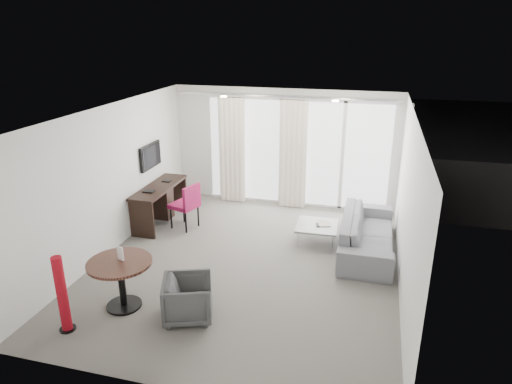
% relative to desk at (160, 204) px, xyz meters
% --- Properties ---
extents(floor, '(5.00, 6.00, 0.00)m').
position_rel_desk_xyz_m(floor, '(2.22, -1.25, -0.39)').
color(floor, '#656059').
rests_on(floor, ground).
extents(ceiling, '(5.00, 6.00, 0.00)m').
position_rel_desk_xyz_m(ceiling, '(2.22, -1.25, 2.21)').
color(ceiling, white).
rests_on(ceiling, ground).
extents(wall_left, '(0.00, 6.00, 2.60)m').
position_rel_desk_xyz_m(wall_left, '(-0.28, -1.25, 0.91)').
color(wall_left, silver).
rests_on(wall_left, ground).
extents(wall_right, '(0.00, 6.00, 2.60)m').
position_rel_desk_xyz_m(wall_right, '(4.72, -1.25, 0.91)').
color(wall_right, silver).
rests_on(wall_right, ground).
extents(wall_front, '(5.00, 0.00, 2.60)m').
position_rel_desk_xyz_m(wall_front, '(2.22, -4.25, 0.91)').
color(wall_front, silver).
rests_on(wall_front, ground).
extents(window_panel, '(4.00, 0.02, 2.38)m').
position_rel_desk_xyz_m(window_panel, '(2.52, 1.73, 0.81)').
color(window_panel, white).
rests_on(window_panel, ground).
extents(window_frame, '(4.10, 0.06, 2.44)m').
position_rel_desk_xyz_m(window_frame, '(2.52, 1.72, 0.81)').
color(window_frame, white).
rests_on(window_frame, ground).
extents(curtain_left, '(0.60, 0.20, 2.38)m').
position_rel_desk_xyz_m(curtain_left, '(1.07, 1.57, 0.81)').
color(curtain_left, '#F2E3CE').
rests_on(curtain_left, ground).
extents(curtain_right, '(0.60, 0.20, 2.38)m').
position_rel_desk_xyz_m(curtain_right, '(2.47, 1.57, 0.81)').
color(curtain_right, '#F2E3CE').
rests_on(curtain_right, ground).
extents(curtain_track, '(4.80, 0.04, 0.04)m').
position_rel_desk_xyz_m(curtain_track, '(2.22, 1.57, 2.06)').
color(curtain_track, '#B2B2B7').
rests_on(curtain_track, ceiling).
extents(downlight_a, '(0.12, 0.12, 0.02)m').
position_rel_desk_xyz_m(downlight_a, '(1.32, 0.35, 2.20)').
color(downlight_a, '#FFE0B2').
rests_on(downlight_a, ceiling).
extents(downlight_b, '(0.12, 0.12, 0.02)m').
position_rel_desk_xyz_m(downlight_b, '(3.42, 0.35, 2.20)').
color(downlight_b, '#FFE0B2').
rests_on(downlight_b, ceiling).
extents(desk, '(0.52, 1.67, 0.78)m').
position_rel_desk_xyz_m(desk, '(0.00, 0.00, 0.00)').
color(desk, black).
rests_on(desk, floor).
extents(tv, '(0.05, 0.80, 0.50)m').
position_rel_desk_xyz_m(tv, '(-0.24, 0.20, 0.96)').
color(tv, black).
rests_on(tv, wall_left).
extents(desk_chair, '(0.63, 0.61, 0.93)m').
position_rel_desk_xyz_m(desk_chair, '(0.59, -0.12, 0.07)').
color(desk_chair, '#931645').
rests_on(desk_chair, floor).
extents(round_table, '(1.11, 1.11, 0.73)m').
position_rel_desk_xyz_m(round_table, '(0.83, -2.93, -0.03)').
color(round_table, '#412219').
rests_on(round_table, floor).
extents(menu_card, '(0.11, 0.05, 0.21)m').
position_rel_desk_xyz_m(menu_card, '(0.83, -2.88, 0.33)').
color(menu_card, white).
rests_on(menu_card, round_table).
extents(red_lamp, '(0.24, 0.24, 1.10)m').
position_rel_desk_xyz_m(red_lamp, '(0.38, -3.62, 0.16)').
color(red_lamp, maroon).
rests_on(red_lamp, floor).
extents(tub_armchair, '(0.85, 0.84, 0.61)m').
position_rel_desk_xyz_m(tub_armchair, '(1.85, -2.94, -0.09)').
color(tub_armchair, '#3B3B3B').
rests_on(tub_armchair, floor).
extents(coffee_table, '(0.78, 0.78, 0.34)m').
position_rel_desk_xyz_m(coffee_table, '(3.26, -0.09, -0.22)').
color(coffee_table, gray).
rests_on(coffee_table, floor).
extents(remote, '(0.10, 0.18, 0.02)m').
position_rel_desk_xyz_m(remote, '(3.27, -0.12, -0.03)').
color(remote, black).
rests_on(remote, coffee_table).
extents(magazine, '(0.25, 0.29, 0.01)m').
position_rel_desk_xyz_m(magazine, '(3.37, -0.02, -0.03)').
color(magazine, gray).
rests_on(magazine, coffee_table).
extents(sofa, '(0.91, 2.32, 0.68)m').
position_rel_desk_xyz_m(sofa, '(4.18, -0.21, -0.05)').
color(sofa, slate).
rests_on(sofa, floor).
extents(terrace_slab, '(5.60, 3.00, 0.12)m').
position_rel_desk_xyz_m(terrace_slab, '(2.52, 3.25, -0.45)').
color(terrace_slab, '#4D4D50').
rests_on(terrace_slab, ground).
extents(rattan_chair_a, '(0.73, 0.73, 0.83)m').
position_rel_desk_xyz_m(rattan_chair_a, '(2.63, 3.07, 0.02)').
color(rattan_chair_a, brown).
rests_on(rattan_chair_a, terrace_slab).
extents(rattan_chair_b, '(0.70, 0.70, 0.88)m').
position_rel_desk_xyz_m(rattan_chair_b, '(4.61, 3.76, 0.05)').
color(rattan_chair_b, brown).
rests_on(rattan_chair_b, terrace_slab).
extents(rattan_table, '(0.50, 0.50, 0.45)m').
position_rel_desk_xyz_m(rattan_table, '(3.89, 2.89, -0.17)').
color(rattan_table, brown).
rests_on(rattan_table, terrace_slab).
extents(balustrade, '(5.50, 0.06, 1.05)m').
position_rel_desk_xyz_m(balustrade, '(2.52, 4.70, 0.11)').
color(balustrade, '#B2B2B7').
rests_on(balustrade, terrace_slab).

